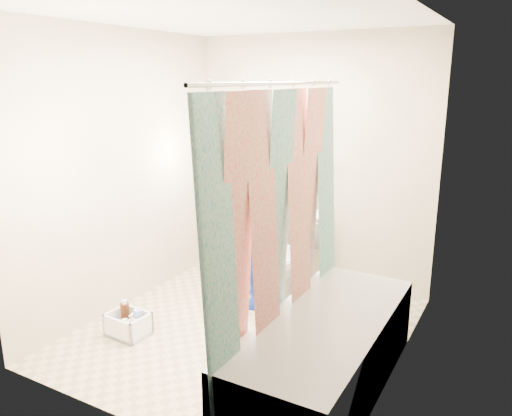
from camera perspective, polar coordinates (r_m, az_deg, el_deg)
The scene contains 14 objects.
floor at distance 4.17m, azimuth -1.28°, elevation -13.75°, with size 2.60×2.60×0.00m, color tan.
ceiling at distance 3.70m, azimuth -1.50°, elevation 21.09°, with size 2.40×2.60×0.02m, color white.
wall_back at distance 4.90m, azimuth 6.37°, elevation 5.32°, with size 2.40×0.02×2.40m, color #C3AF96.
wall_front at distance 2.75m, azimuth -15.24°, elevation -2.39°, with size 2.40×0.02×2.40m, color #C3AF96.
wall_left at distance 4.48m, azimuth -14.79°, elevation 4.05°, with size 0.02×2.60×2.40m, color #C3AF96.
wall_right at distance 3.33m, azimuth 16.73°, elevation 0.41°, with size 0.02×2.60×2.40m, color #C3AF96.
bathtub at distance 3.39m, azimuth 7.87°, elevation -15.93°, with size 0.70×1.75×0.50m.
curtain_rod at distance 3.05m, azimuth 3.04°, elevation 14.01°, with size 0.02×0.02×1.90m, color silver.
shower_curtain at distance 3.20m, azimuth 2.82°, elevation -2.88°, with size 0.06×1.75×1.80m, color white.
toilet at distance 4.64m, azimuth 3.83°, elevation -5.60°, with size 0.43×0.75×0.77m, color white.
tank_lid at distance 4.51m, azimuth 3.14°, elevation -5.27°, with size 0.47×0.20×0.04m, color white.
tank_internals at distance 4.72m, azimuth 4.53°, elevation -0.51°, with size 0.19×0.06×0.25m.
plumber at distance 4.36m, azimuth -0.18°, elevation -0.36°, with size 0.62×0.41×1.71m, color #1037A8.
cleaning_caddy at distance 4.17m, azimuth -14.31°, elevation -12.88°, with size 0.32×0.27×0.24m.
Camera 1 is at (1.87, -3.17, 1.98)m, focal length 35.00 mm.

